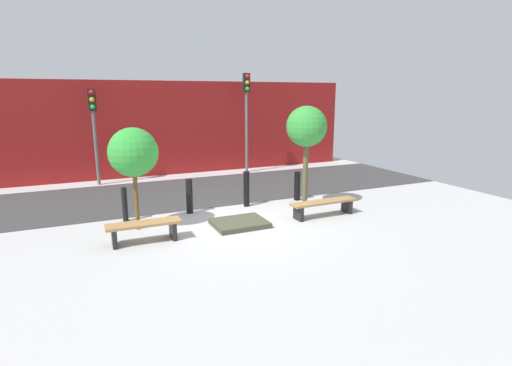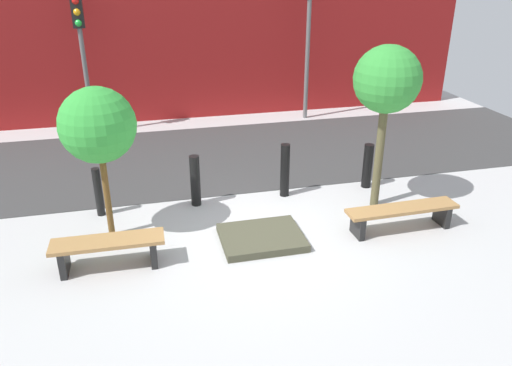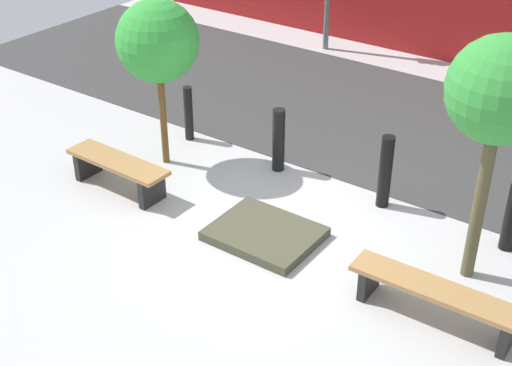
{
  "view_description": "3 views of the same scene",
  "coord_description": "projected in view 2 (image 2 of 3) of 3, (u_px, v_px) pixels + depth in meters",
  "views": [
    {
      "loc": [
        -3.68,
        -9.33,
        3.34
      ],
      "look_at": [
        0.57,
        0.07,
        1.04
      ],
      "focal_mm": 28.0,
      "sensor_mm": 36.0,
      "label": 1
    },
    {
      "loc": [
        -1.81,
        -7.17,
        4.31
      ],
      "look_at": [
        -0.1,
        -0.15,
        1.07
      ],
      "focal_mm": 35.0,
      "sensor_mm": 36.0,
      "label": 2
    },
    {
      "loc": [
        4.36,
        -6.47,
        5.38
      ],
      "look_at": [
        -0.16,
        -0.13,
        0.77
      ],
      "focal_mm": 50.0,
      "sensor_mm": 36.0,
      "label": 3
    }
  ],
  "objects": [
    {
      "name": "bollard_left",
      "position": [
        195.0,
        181.0,
        9.41
      ],
      "size": [
        0.19,
        0.19,
        1.0
      ],
      "primitive_type": "cylinder",
      "color": "black",
      "rests_on": "ground"
    },
    {
      "name": "traffic_light_west",
      "position": [
        81.0,
        41.0,
        12.6
      ],
      "size": [
        0.28,
        0.27,
        3.53
      ],
      "color": "#606060",
      "rests_on": "ground"
    },
    {
      "name": "bench_left",
      "position": [
        108.0,
        248.0,
        7.52
      ],
      "size": [
        1.68,
        0.49,
        0.48
      ],
      "rotation": [
        0.0,
        0.0,
        -0.02
      ],
      "color": "black",
      "rests_on": "ground"
    },
    {
      "name": "tree_behind_right_bench",
      "position": [
        387.0,
        82.0,
        8.64
      ],
      "size": [
        1.19,
        1.19,
        3.02
      ],
      "color": "brown",
      "rests_on": "ground"
    },
    {
      "name": "traffic_light_mid_west",
      "position": [
        309.0,
        17.0,
        13.74
      ],
      "size": [
        0.28,
        0.27,
        4.19
      ],
      "color": "slate",
      "rests_on": "ground"
    },
    {
      "name": "planter_bed",
      "position": [
        262.0,
        238.0,
        8.34
      ],
      "size": [
        1.36,
        1.09,
        0.13
      ],
      "primitive_type": "cube",
      "color": "#434331",
      "rests_on": "ground"
    },
    {
      "name": "building_facade",
      "position": [
        196.0,
        50.0,
        14.39
      ],
      "size": [
        16.2,
        0.5,
        3.87
      ],
      "primitive_type": "cube",
      "color": "maroon",
      "rests_on": "ground"
    },
    {
      "name": "road_strip",
      "position": [
        220.0,
        155.0,
        12.01
      ],
      "size": [
        18.0,
        4.48,
        0.01
      ],
      "primitive_type": "cube",
      "color": "#383838",
      "rests_on": "ground"
    },
    {
      "name": "bollard_far_left",
      "position": [
        98.0,
        192.0,
        9.05
      ],
      "size": [
        0.15,
        0.15,
        0.92
      ],
      "primitive_type": "cylinder",
      "color": "black",
      "rests_on": "ground"
    },
    {
      "name": "bollard_center",
      "position": [
        285.0,
        170.0,
        9.78
      ],
      "size": [
        0.18,
        0.18,
        1.08
      ],
      "primitive_type": "cylinder",
      "color": "black",
      "rests_on": "ground"
    },
    {
      "name": "tree_behind_left_bench",
      "position": [
        98.0,
        126.0,
        7.76
      ],
      "size": [
        1.21,
        1.21,
        2.56
      ],
      "color": "brown",
      "rests_on": "ground"
    },
    {
      "name": "bollard_right",
      "position": [
        368.0,
        166.0,
        10.19
      ],
      "size": [
        0.2,
        0.2,
        0.92
      ],
      "primitive_type": "cylinder",
      "color": "black",
      "rests_on": "ground"
    },
    {
      "name": "ground_plane",
      "position": [
        259.0,
        236.0,
        8.51
      ],
      "size": [
        18.0,
        18.0,
        0.0
      ],
      "primitive_type": "plane",
      "color": "#B1B1B1"
    },
    {
      "name": "bench_right",
      "position": [
        402.0,
        213.0,
        8.59
      ],
      "size": [
        1.99,
        0.44,
        0.44
      ],
      "rotation": [
        0.0,
        0.0,
        0.02
      ],
      "color": "black",
      "rests_on": "ground"
    }
  ]
}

